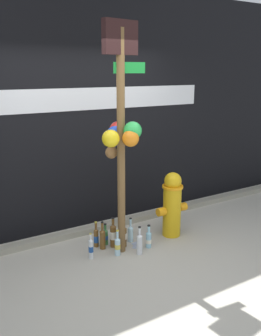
{
  "coord_description": "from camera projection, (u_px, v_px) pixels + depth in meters",
  "views": [
    {
      "loc": [
        -1.89,
        -3.07,
        2.18
      ],
      "look_at": [
        0.24,
        0.49,
        1.05
      ],
      "focal_mm": 38.63,
      "sensor_mm": 36.0,
      "label": 1
    }
  ],
  "objects": [
    {
      "name": "litter_1",
      "position": [
        135.0,
        243.0,
        4.7
      ],
      "size": [
        0.1,
        0.08,
        0.01
      ],
      "primitive_type": "cube",
      "rotation": [
        0.0,
        0.0,
        1.75
      ],
      "color": "#8C99B2",
      "rests_on": "ground_plane"
    },
    {
      "name": "bottle_7",
      "position": [
        91.0,
        248.0,
        4.3
      ],
      "size": [
        0.06,
        0.06,
        0.33
      ],
      "color": "silver",
      "rests_on": "ground_plane"
    },
    {
      "name": "ground_plane",
      "position": [
        135.0,
        271.0,
        4.06
      ],
      "size": [
        14.0,
        14.0,
        0.0
      ],
      "primitive_type": "plane",
      "color": "#ADA899"
    },
    {
      "name": "bottle_1",
      "position": [
        96.0,
        237.0,
        4.59
      ],
      "size": [
        0.06,
        0.06,
        0.34
      ],
      "color": "brown",
      "rests_on": "ground_plane"
    },
    {
      "name": "curb_strip",
      "position": [
        90.0,
        230.0,
        5.02
      ],
      "size": [
        8.0,
        0.12,
        0.08
      ],
      "primitive_type": "cube",
      "color": "gray",
      "rests_on": "ground_plane"
    },
    {
      "name": "bottle_5",
      "position": [
        139.0,
        243.0,
        4.4
      ],
      "size": [
        0.07,
        0.07,
        0.36
      ],
      "color": "silver",
      "rests_on": "ground_plane"
    },
    {
      "name": "bottle_4",
      "position": [
        113.0,
        235.0,
        4.58
      ],
      "size": [
        0.08,
        0.08,
        0.4
      ],
      "color": "brown",
      "rests_on": "ground_plane"
    },
    {
      "name": "bottle_2",
      "position": [
        118.0,
        246.0,
        4.38
      ],
      "size": [
        0.07,
        0.07,
        0.33
      ],
      "color": "#B2DBEA",
      "rests_on": "ground_plane"
    },
    {
      "name": "bottle_9",
      "position": [
        131.0,
        233.0,
        4.73
      ],
      "size": [
        0.07,
        0.07,
        0.33
      ],
      "color": "#B2DBEA",
      "rests_on": "ground_plane"
    },
    {
      "name": "memorial_post",
      "position": [
        121.0,
        124.0,
        4.11
      ],
      "size": [
        0.58,
        0.55,
        2.7
      ],
      "color": "brown",
      "rests_on": "ground_plane"
    },
    {
      "name": "bottle_3",
      "position": [
        103.0,
        238.0,
        4.54
      ],
      "size": [
        0.07,
        0.07,
        0.37
      ],
      "color": "brown",
      "rests_on": "ground_plane"
    },
    {
      "name": "litter_0",
      "position": [
        135.0,
        247.0,
        4.61
      ],
      "size": [
        0.11,
        0.11,
        0.01
      ],
      "primitive_type": "cube",
      "rotation": [
        0.0,
        0.0,
        0.76
      ],
      "color": "#8C99B2",
      "rests_on": "ground_plane"
    },
    {
      "name": "bottle_6",
      "position": [
        149.0,
        239.0,
        4.58
      ],
      "size": [
        0.07,
        0.07,
        0.31
      ],
      "color": "#93CCE0",
      "rests_on": "ground_plane"
    },
    {
      "name": "building_wall",
      "position": [
        76.0,
        112.0,
        4.91
      ],
      "size": [
        10.0,
        0.21,
        3.26
      ],
      "color": "black",
      "rests_on": "ground_plane"
    },
    {
      "name": "bottle_8",
      "position": [
        105.0,
        236.0,
        4.66
      ],
      "size": [
        0.07,
        0.07,
        0.29
      ],
      "color": "#337038",
      "rests_on": "ground_plane"
    },
    {
      "name": "bottle_0",
      "position": [
        124.0,
        236.0,
        4.59
      ],
      "size": [
        0.07,
        0.07,
        0.37
      ],
      "color": "brown",
      "rests_on": "ground_plane"
    },
    {
      "name": "fire_hydrant",
      "position": [
        172.0,
        204.0,
        4.84
      ],
      "size": [
        0.46,
        0.28,
        0.89
      ],
      "color": "gold",
      "rests_on": "ground_plane"
    }
  ]
}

